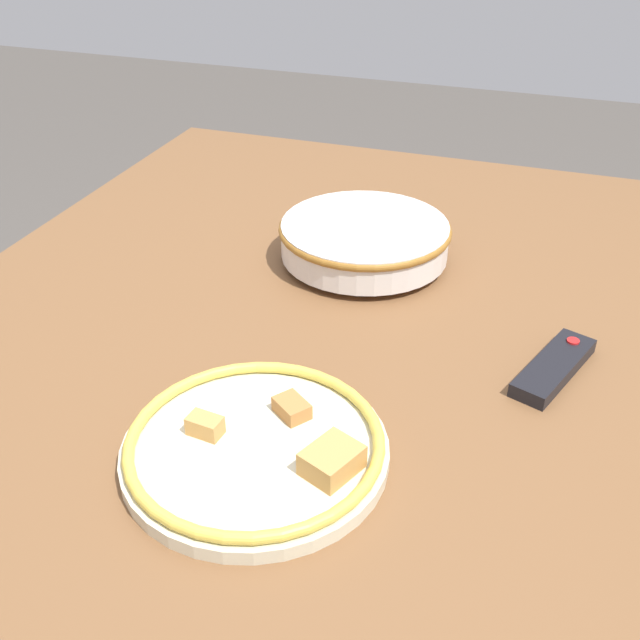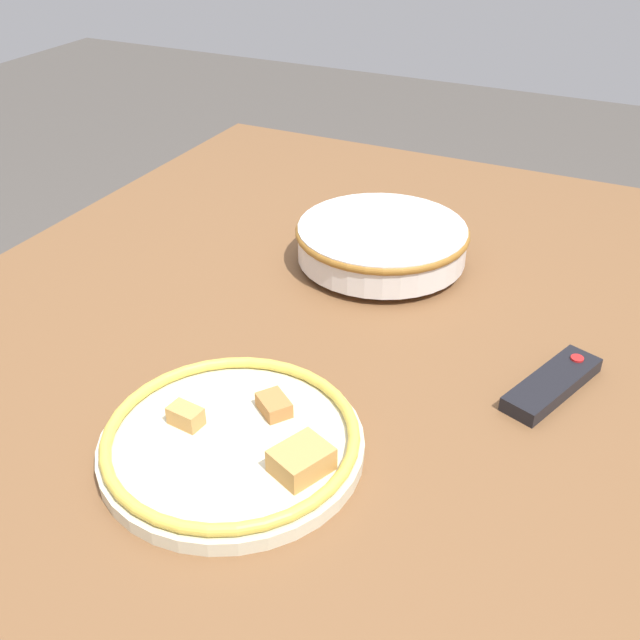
# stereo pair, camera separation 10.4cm
# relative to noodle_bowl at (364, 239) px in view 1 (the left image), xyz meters

# --- Properties ---
(ground_plane) EXTENTS (8.00, 8.00, 0.00)m
(ground_plane) POSITION_rel_noodle_bowl_xyz_m (0.19, -0.05, -0.78)
(ground_plane) COLOR #4C4742
(dining_table) EXTENTS (1.44, 1.09, 0.74)m
(dining_table) POSITION_rel_noodle_bowl_xyz_m (0.19, -0.05, -0.11)
(dining_table) COLOR brown
(dining_table) RESTS_ON ground_plane
(noodle_bowl) EXTENTS (0.29, 0.29, 0.07)m
(noodle_bowl) POSITION_rel_noodle_bowl_xyz_m (0.00, 0.00, 0.00)
(noodle_bowl) COLOR silver
(noodle_bowl) RESTS_ON dining_table
(food_plate) EXTENTS (0.31, 0.31, 0.05)m
(food_plate) POSITION_rel_noodle_bowl_xyz_m (0.50, 0.02, -0.02)
(food_plate) COLOR beige
(food_plate) RESTS_ON dining_table
(tv_remote) EXTENTS (0.17, 0.10, 0.02)m
(tv_remote) POSITION_rel_noodle_bowl_xyz_m (0.22, 0.33, -0.03)
(tv_remote) COLOR black
(tv_remote) RESTS_ON dining_table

